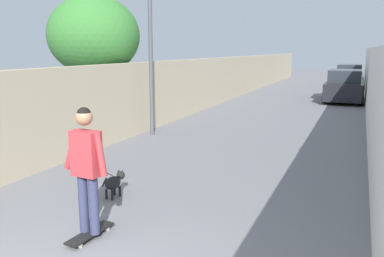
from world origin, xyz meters
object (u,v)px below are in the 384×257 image
Objects in this scene: car_near at (344,87)px; tree_left_near at (94,36)px; person_skateboarder at (86,161)px; dog at (114,182)px; lamp_post at (150,26)px; car_far at (349,77)px; skateboard at (90,233)px.

tree_left_near is at bearing 147.59° from car_near.
car_near is (17.09, -2.55, -0.38)m from person_skateboarder.
dog is at bearing -141.84° from tree_left_near.
tree_left_near is at bearing 91.56° from lamp_post.
lamp_post is 19.34m from car_far.
skateboard is 0.19× the size of car_far.
person_skateboarder is 1.75m from dog.
car_far is at bearing -5.87° from person_skateboarder.
skateboard is 1.02m from person_skateboarder.
person_skateboarder is (-6.30, -2.42, -2.08)m from lamp_post.
lamp_post is 1.08× the size of car_far.
car_far is at bearing -7.58° from dog.
person_skateboarder is (-0.00, -0.00, 1.02)m from skateboard.
lamp_post reaches higher than person_skateboarder.
car_near is 7.73m from car_far.
car_far is at bearing -20.34° from tree_left_near.
dog is at bearing -159.08° from lamp_post.
lamp_post is 5.95m from dog.
car_far is (24.82, -2.55, -0.38)m from person_skateboarder.
tree_left_near is 13.04m from car_near.
tree_left_near reaches higher than dog.
skateboard is at bearing 174.13° from car_far.
car_far is (24.82, -2.55, 0.65)m from skateboard.
car_far is at bearing -5.87° from skateboard.
dog is 23.59m from car_far.
lamp_post reaches higher than car_far.
person_skateboarder is at bearing -159.01° from lamp_post.
lamp_post is 2.72× the size of dog.
person_skateboarder is 17.29m from car_near.
person_skateboarder is at bearing -165.96° from skateboard.
person_skateboarder reaches higher than car_near.
tree_left_near is 5.11× the size of skateboard.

